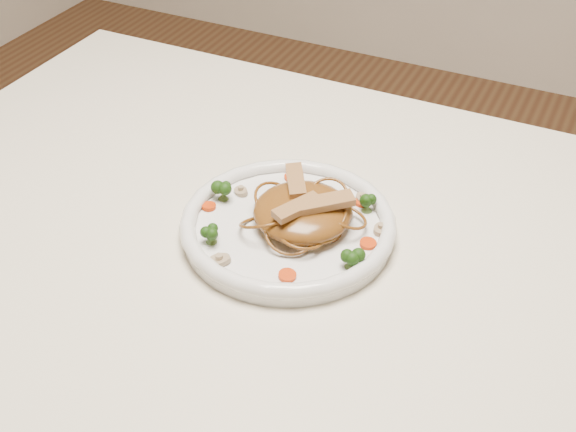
% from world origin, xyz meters
% --- Properties ---
extents(table, '(1.20, 0.80, 0.75)m').
position_xyz_m(table, '(0.00, 0.00, 0.65)').
color(table, beige).
rests_on(table, ground).
extents(plate, '(0.34, 0.34, 0.02)m').
position_xyz_m(plate, '(-0.01, -0.00, 0.76)').
color(plate, white).
rests_on(plate, table).
extents(noodle_mound, '(0.16, 0.16, 0.04)m').
position_xyz_m(noodle_mound, '(0.01, 0.01, 0.78)').
color(noodle_mound, brown).
rests_on(noodle_mound, plate).
extents(chicken_a, '(0.07, 0.06, 0.01)m').
position_xyz_m(chicken_a, '(0.04, 0.01, 0.81)').
color(chicken_a, '#A9774F').
rests_on(chicken_a, noodle_mound).
extents(chicken_b, '(0.05, 0.07, 0.01)m').
position_xyz_m(chicken_b, '(-0.02, 0.03, 0.81)').
color(chicken_b, '#A9774F').
rests_on(chicken_b, noodle_mound).
extents(chicken_c, '(0.05, 0.07, 0.01)m').
position_xyz_m(chicken_c, '(0.01, -0.01, 0.81)').
color(chicken_c, '#A9774F').
rests_on(chicken_c, noodle_mound).
extents(broccoli_0, '(0.03, 0.03, 0.03)m').
position_xyz_m(broccoli_0, '(0.07, 0.07, 0.78)').
color(broccoli_0, '#1E450E').
rests_on(broccoli_0, plate).
extents(broccoli_1, '(0.04, 0.04, 0.03)m').
position_xyz_m(broccoli_1, '(-0.11, 0.01, 0.78)').
color(broccoli_1, '#1E450E').
rests_on(broccoli_1, plate).
extents(broccoli_2, '(0.03, 0.03, 0.03)m').
position_xyz_m(broccoli_2, '(-0.08, -0.07, 0.78)').
color(broccoli_2, '#1E450E').
rests_on(broccoli_2, plate).
extents(broccoli_3, '(0.03, 0.03, 0.03)m').
position_xyz_m(broccoli_3, '(0.09, -0.04, 0.78)').
color(broccoli_3, '#1E450E').
rests_on(broccoli_3, plate).
extents(carrot_0, '(0.02, 0.02, 0.00)m').
position_xyz_m(carrot_0, '(0.06, 0.08, 0.77)').
color(carrot_0, red).
rests_on(carrot_0, plate).
extents(carrot_1, '(0.02, 0.02, 0.00)m').
position_xyz_m(carrot_1, '(-0.12, -0.01, 0.77)').
color(carrot_1, red).
rests_on(carrot_1, plate).
extents(carrot_2, '(0.03, 0.03, 0.00)m').
position_xyz_m(carrot_2, '(0.09, 0.01, 0.77)').
color(carrot_2, red).
rests_on(carrot_2, plate).
extents(carrot_3, '(0.03, 0.03, 0.00)m').
position_xyz_m(carrot_3, '(-0.05, 0.09, 0.77)').
color(carrot_3, red).
rests_on(carrot_3, plate).
extents(carrot_4, '(0.02, 0.02, 0.00)m').
position_xyz_m(carrot_4, '(0.03, -0.09, 0.77)').
color(carrot_4, red).
rests_on(carrot_4, plate).
extents(mushroom_0, '(0.04, 0.04, 0.01)m').
position_xyz_m(mushroom_0, '(-0.05, -0.10, 0.77)').
color(mushroom_0, tan).
rests_on(mushroom_0, plate).
extents(mushroom_1, '(0.03, 0.03, 0.01)m').
position_xyz_m(mushroom_1, '(0.10, 0.04, 0.77)').
color(mushroom_1, tan).
rests_on(mushroom_1, plate).
extents(mushroom_2, '(0.03, 0.03, 0.01)m').
position_xyz_m(mushroom_2, '(-0.09, 0.03, 0.77)').
color(mushroom_2, tan).
rests_on(mushroom_2, plate).
extents(mushroom_3, '(0.03, 0.03, 0.01)m').
position_xyz_m(mushroom_3, '(0.06, 0.09, 0.77)').
color(mushroom_3, tan).
rests_on(mushroom_3, plate).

